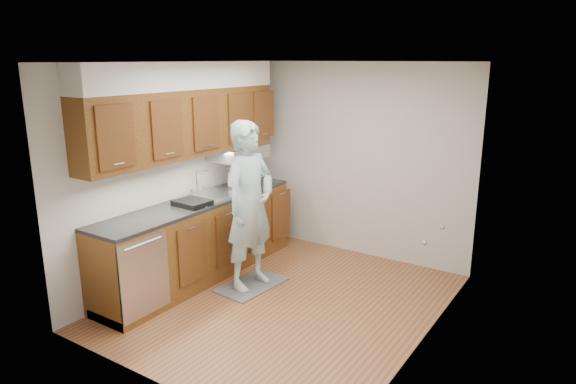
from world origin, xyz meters
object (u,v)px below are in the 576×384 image
object	(u,v)px
person	(250,195)
soap_bottle_a	(231,177)
soap_bottle_c	(252,180)
soda_can	(247,184)
soap_bottle_b	(242,181)
dish_rack	(192,203)

from	to	relation	value
person	soap_bottle_a	world-z (taller)	person
soap_bottle_c	soda_can	size ratio (longest dim) A/B	1.32
soap_bottle_b	soap_bottle_c	distance (m)	0.19
soap_bottle_a	soap_bottle_c	xyz separation A→B (m)	(0.20, 0.17, -0.04)
soap_bottle_c	person	bearing A→B (deg)	-54.12
soap_bottle_c	dish_rack	world-z (taller)	soap_bottle_c
person	soda_can	size ratio (longest dim) A/B	16.21
person	soap_bottle_c	bearing A→B (deg)	41.08
soda_can	person	bearing A→B (deg)	-49.86
soap_bottle_b	soda_can	distance (m)	0.07
soap_bottle_a	dish_rack	distance (m)	0.93
soap_bottle_a	soda_can	size ratio (longest dim) A/B	1.96
soap_bottle_a	person	bearing A→B (deg)	-38.67
soap_bottle_a	soap_bottle_b	xyz separation A→B (m)	(0.18, -0.02, -0.03)
soap_bottle_b	soap_bottle_c	world-z (taller)	soap_bottle_b
soap_bottle_a	soap_bottle_b	world-z (taller)	soap_bottle_a
soap_bottle_c	soda_can	distance (m)	0.15
soap_bottle_a	dish_rack	world-z (taller)	soap_bottle_a
soda_can	soap_bottle_a	bearing A→B (deg)	-174.70
person	soda_can	world-z (taller)	person
person	soap_bottle_b	size ratio (longest dim) A/B	10.80
soap_bottle_b	soda_can	bearing A→B (deg)	37.18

